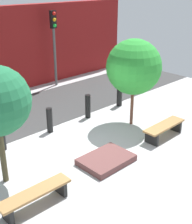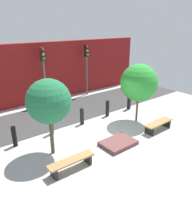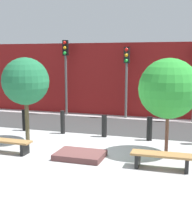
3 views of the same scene
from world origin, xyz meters
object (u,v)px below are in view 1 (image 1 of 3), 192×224
(planter_bed, at_px, (106,160))
(traffic_light_mid_east, at_px, (54,35))
(bollard_center, at_px, (50,120))
(bollard_right, at_px, (88,106))
(bench_left, at_px, (35,195))
(bollard_far_right, at_px, (119,94))
(bench_right, at_px, (164,128))
(tree_behind_right_bench, at_px, (134,67))
(bollard_left, at_px, (2,136))

(planter_bed, height_order, traffic_light_mid_east, traffic_light_mid_east)
(bollard_center, height_order, bollard_right, bollard_right)
(bench_left, xyz_separation_m, bollard_far_right, (5.91, 2.86, 0.21))
(bollard_far_right, bearing_deg, bench_left, -154.17)
(bench_left, bearing_deg, bollard_center, 50.11)
(bench_right, height_order, bollard_right, bollard_right)
(planter_bed, bearing_deg, bollard_right, 57.07)
(tree_behind_right_bench, bearing_deg, bollard_center, 149.06)
(bench_right, xyz_separation_m, bollard_far_right, (0.98, 2.86, 0.20))
(bench_right, relative_size, bollard_center, 1.98)
(bench_left, height_order, tree_behind_right_bench, tree_behind_right_bench)
(bollard_left, relative_size, bollard_far_right, 0.91)
(bench_left, relative_size, traffic_light_mid_east, 0.50)
(bench_left, bearing_deg, bench_right, 0.84)
(tree_behind_right_bench, relative_size, traffic_light_mid_east, 0.86)
(bench_left, relative_size, bench_right, 1.04)
(planter_bed, height_order, bollard_far_right, bollard_far_right)
(planter_bed, bearing_deg, bench_left, -175.36)
(bollard_center, bearing_deg, bench_left, -130.74)
(planter_bed, distance_m, bollard_far_right, 4.37)
(bench_left, xyz_separation_m, bollard_right, (4.18, 2.86, 0.14))
(traffic_light_mid_east, bearing_deg, bollard_right, -110.89)
(planter_bed, bearing_deg, bollard_center, 90.00)
(bench_right, height_order, bollard_center, bollard_center)
(bench_left, relative_size, tree_behind_right_bench, 0.58)
(bollard_right, distance_m, traffic_light_mid_east, 4.64)
(tree_behind_right_bench, height_order, bollard_right, tree_behind_right_bench)
(tree_behind_right_bench, relative_size, bollard_far_right, 2.92)
(traffic_light_mid_east, bearing_deg, bollard_far_right, -86.73)
(tree_behind_right_bench, bearing_deg, traffic_light_mid_east, 82.01)
(bollard_left, relative_size, bollard_right, 1.05)
(bollard_left, height_order, bollard_center, bollard_left)
(planter_bed, height_order, bollard_center, bollard_center)
(bollard_left, relative_size, bollard_center, 1.09)
(planter_bed, xyz_separation_m, traffic_light_mid_east, (3.22, 6.58, 2.32))
(planter_bed, bearing_deg, tree_behind_right_bench, 25.67)
(bollard_center, bearing_deg, planter_bed, -90.00)
(tree_behind_right_bench, bearing_deg, planter_bed, -154.33)
(bench_right, xyz_separation_m, bollard_left, (-4.18, 2.86, 0.15))
(bench_right, bearing_deg, tree_behind_right_bench, 89.16)
(bollard_left, bearing_deg, bench_left, -104.51)
(tree_behind_right_bench, height_order, traffic_light_mid_east, traffic_light_mid_east)
(bollard_far_right, height_order, traffic_light_mid_east, traffic_light_mid_east)
(planter_bed, xyz_separation_m, bollard_center, (0.00, 2.66, 0.34))
(planter_bed, xyz_separation_m, bollard_far_right, (3.44, 2.66, 0.43))
(bench_left, height_order, planter_bed, bench_left)
(bench_left, relative_size, bollard_far_right, 1.70)
(bollard_right, relative_size, traffic_light_mid_east, 0.26)
(bollard_left, xyz_separation_m, bollard_right, (3.44, 0.00, -0.02))
(tree_behind_right_bench, xyz_separation_m, traffic_light_mid_east, (0.76, 5.40, 0.34))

